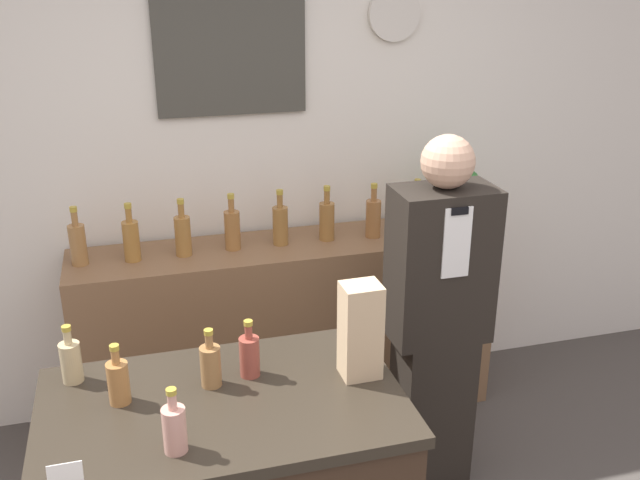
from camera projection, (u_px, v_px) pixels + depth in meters
name	position (u px, v px, depth m)	size (l,w,h in m)	color
back_wall	(262.00, 149.00, 3.54)	(5.20, 0.09, 2.70)	silver
back_shelf	(289.00, 330.00, 3.63)	(2.08, 0.43, 0.95)	brown
shopkeeper	(437.00, 324.00, 3.00)	(0.41, 0.26, 1.62)	black
potted_plant	(457.00, 195.00, 3.60)	(0.25, 0.25, 0.32)	#B27047
paper_bag	(360.00, 331.00, 2.30)	(0.13, 0.11, 0.33)	tan
price_card_left	(65.00, 474.00, 1.86)	(0.09, 0.02, 0.06)	white
counter_bottle_0	(71.00, 361.00, 2.29)	(0.07, 0.07, 0.20)	tan
counter_bottle_1	(118.00, 381.00, 2.18)	(0.07, 0.07, 0.20)	#A66E3A
counter_bottle_2	(174.00, 428.00, 1.97)	(0.07, 0.07, 0.20)	tan
counter_bottle_3	(211.00, 364.00, 2.27)	(0.07, 0.07, 0.20)	olive
counter_bottle_4	(249.00, 355.00, 2.33)	(0.07, 0.07, 0.20)	brown
shelf_bottle_0	(78.00, 243.00, 3.19)	(0.07, 0.07, 0.27)	#9E6F3D
shelf_bottle_1	(131.00, 239.00, 3.23)	(0.07, 0.07, 0.27)	#A47133
shelf_bottle_2	(183.00, 234.00, 3.29)	(0.07, 0.07, 0.27)	#9F6D34
shelf_bottle_3	(232.00, 229.00, 3.36)	(0.07, 0.07, 0.27)	#9B6735
shelf_bottle_4	(280.00, 224.00, 3.41)	(0.07, 0.07, 0.27)	olive
shelf_bottle_5	(327.00, 220.00, 3.47)	(0.07, 0.07, 0.27)	olive
shelf_bottle_6	(373.00, 217.00, 3.51)	(0.07, 0.07, 0.27)	#996436
shelf_bottle_7	(416.00, 212.00, 3.58)	(0.07, 0.07, 0.27)	#9E6C34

